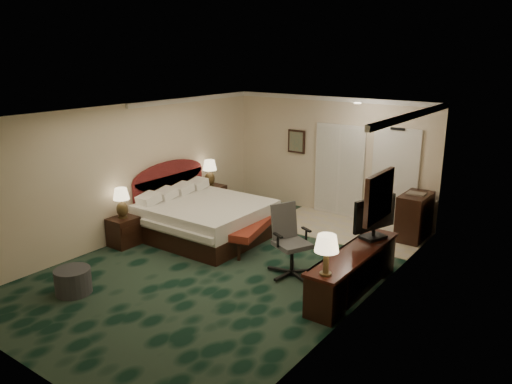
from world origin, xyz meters
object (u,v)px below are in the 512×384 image
Objects in this scene: bed_bench at (250,235)px; tv at (374,218)px; lamp_near at (122,203)px; bed at (206,220)px; minibar at (414,217)px; ottoman at (73,281)px; nightstand_near at (124,232)px; desk_chair at (292,242)px; desk at (353,272)px; nightstand_far at (211,199)px; lamp_far at (210,173)px.

tv is at bearing -10.89° from bed_bench.
bed is at bearing 52.16° from lamp_near.
ottoman is at bearing -122.85° from minibar.
nightstand_near is 3.47m from desk_chair.
desk is (3.54, 2.60, 0.14)m from ottoman.
bed is at bearing -145.85° from minibar.
tv is (4.45, -1.04, 0.71)m from nightstand_far.
nightstand_near is 0.92× the size of lamp_far.
desk is at bearing 25.83° from desk_chair.
nightstand_near reaches higher than bed_bench.
lamp_far is at bearing 135.12° from bed_bench.
desk reaches higher than nightstand_far.
minibar is at bearing 29.43° from bed_bench.
nightstand_far is 4.44m from ottoman.
lamp_far is at bearing 89.60° from nightstand_near.
minibar reaches higher than ottoman.
lamp_near is at bearing -169.95° from desk.
nightstand_near is at bearing -90.74° from nightstand_far.
desk is (4.46, -1.74, -0.61)m from lamp_far.
lamp_near is 0.25× the size of desk.
nightstand_far is at bearing 176.73° from desk_chair.
nightstand_near is 0.47× the size of desk_chair.
minibar is (-0.02, 2.15, -0.57)m from tv.
nightstand_near is at bearing 117.72° from ottoman.
lamp_far reaches higher than bed_bench.
nightstand_far is 4.78m from desk.
minibar reaches higher than bed.
bed is 1.57× the size of bed_bench.
bed is at bearing 167.86° from bed_bench.
lamp_far is 0.26× the size of desk.
minibar reaches higher than bed_bench.
ottoman is 3.56m from desk_chair.
bed reaches higher than nightstand_near.
nightstand_far is 0.27× the size of desk.
lamp_near is 0.63× the size of minibar.
bed_bench is at bearing 2.43° from bed.
desk_chair is at bearing -127.92° from tv.
nightstand_near is 5.77m from minibar.
desk_chair is at bearing -38.23° from bed_bench.
desk is 1.98× the size of desk_chair.
tv is 2.22m from minibar.
nightstand_near is 2.02m from ottoman.
bed is at bearing 89.04° from ottoman.
nightstand_far is 0.69× the size of minibar.
bed is 3.51× the size of nightstand_far.
lamp_near is at bearing -142.22° from tv.
lamp_near is at bearing -90.71° from lamp_far.
bed reaches higher than ottoman.
nightstand_near is 0.24× the size of desk.
desk is 2.62× the size of tv.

